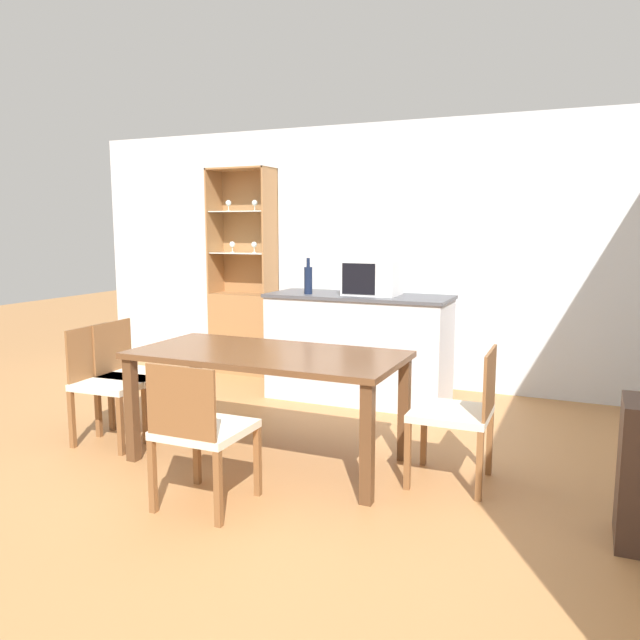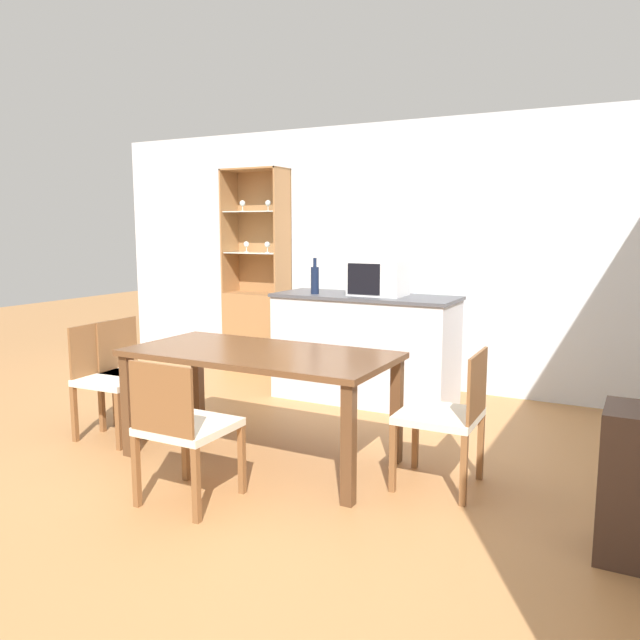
% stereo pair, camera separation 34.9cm
% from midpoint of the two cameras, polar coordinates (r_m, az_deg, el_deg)
% --- Properties ---
extents(ground_plane, '(18.00, 18.00, 0.00)m').
position_cam_midpoint_polar(ground_plane, '(4.10, -8.25, -13.82)').
color(ground_plane, '#B27A47').
extents(wall_back, '(6.80, 0.06, 2.55)m').
position_cam_midpoint_polar(wall_back, '(6.18, 4.54, 5.90)').
color(wall_back, silver).
rests_on(wall_back, ground_plane).
extents(kitchen_counter, '(1.63, 0.63, 0.96)m').
position_cam_midpoint_polar(kitchen_counter, '(5.61, 1.74, -2.53)').
color(kitchen_counter, silver).
rests_on(kitchen_counter, ground_plane).
extents(display_cabinet, '(0.69, 0.34, 2.16)m').
position_cam_midpoint_polar(display_cabinet, '(6.74, -8.44, 0.47)').
color(display_cabinet, '#A37042').
rests_on(display_cabinet, ground_plane).
extents(dining_table, '(1.77, 0.86, 0.74)m').
position_cam_midpoint_polar(dining_table, '(4.13, -7.23, -4.14)').
color(dining_table, brown).
rests_on(dining_table, ground_plane).
extents(dining_chair_side_left_far, '(0.48, 0.48, 0.84)m').
position_cam_midpoint_polar(dining_chair_side_left_far, '(5.00, -18.66, -4.74)').
color(dining_chair_side_left_far, beige).
rests_on(dining_chair_side_left_far, ground_plane).
extents(dining_chair_side_left_near, '(0.48, 0.48, 0.84)m').
position_cam_midpoint_polar(dining_chair_side_left_near, '(4.82, -20.72, -5.33)').
color(dining_chair_side_left_near, beige).
rests_on(dining_chair_side_left_near, ground_plane).
extents(dining_chair_side_right_far, '(0.47, 0.47, 0.84)m').
position_cam_midpoint_polar(dining_chair_side_right_far, '(3.85, 9.98, -8.35)').
color(dining_chair_side_right_far, beige).
rests_on(dining_chair_side_right_far, ground_plane).
extents(dining_chair_head_near, '(0.46, 0.46, 0.84)m').
position_cam_midpoint_polar(dining_chair_head_near, '(3.57, -13.64, -9.79)').
color(dining_chair_head_near, beige).
rests_on(dining_chair_head_near, ground_plane).
extents(microwave, '(0.47, 0.34, 0.31)m').
position_cam_midpoint_polar(microwave, '(5.49, 2.97, 3.88)').
color(microwave, silver).
rests_on(microwave, kitchen_counter).
extents(wine_bottle, '(0.07, 0.07, 0.32)m').
position_cam_midpoint_polar(wine_bottle, '(5.58, -2.88, 3.71)').
color(wine_bottle, '#141E38').
rests_on(wine_bottle, kitchen_counter).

